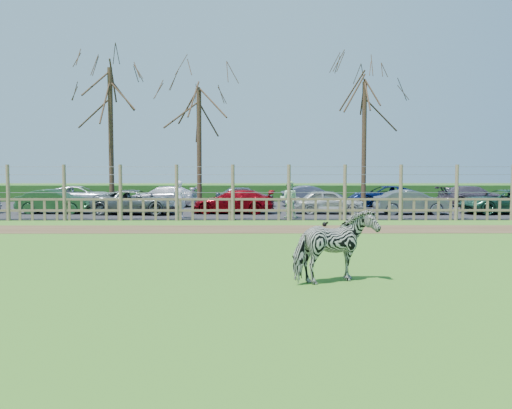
{
  "coord_description": "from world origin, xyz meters",
  "views": [
    {
      "loc": [
        0.88,
        -17.36,
        2.49
      ],
      "look_at": [
        1.0,
        2.5,
        1.1
      ],
      "focal_mm": 40.0,
      "sensor_mm": 36.0,
      "label": 1
    }
  ],
  "objects_px": {
    "car_9": "(163,196)",
    "car_13": "(473,196)",
    "visitor_a": "(179,199)",
    "car_4": "(329,202)",
    "tree_left": "(110,104)",
    "car_10": "(245,196)",
    "car_6": "(502,202)",
    "car_8": "(80,196)",
    "tree_mid": "(199,120)",
    "car_2": "(136,202)",
    "visitor_b": "(289,199)",
    "car_5": "(412,202)",
    "zebra": "(335,246)",
    "car_3": "(233,201)",
    "car_1": "(55,202)",
    "crow": "(325,224)",
    "car_12": "(384,196)",
    "car_11": "(312,196)",
    "tree_right": "(364,114)"
  },
  "relations": [
    {
      "from": "car_1",
      "to": "car_8",
      "type": "relative_size",
      "value": 0.84
    },
    {
      "from": "tree_left",
      "to": "car_10",
      "type": "distance_m",
      "value": 9.26
    },
    {
      "from": "car_5",
      "to": "car_8",
      "type": "height_order",
      "value": "same"
    },
    {
      "from": "car_1",
      "to": "car_9",
      "type": "height_order",
      "value": "same"
    },
    {
      "from": "tree_mid",
      "to": "car_13",
      "type": "xyz_separation_m",
      "value": [
        15.93,
        2.71,
        -4.23
      ]
    },
    {
      "from": "tree_left",
      "to": "car_10",
      "type": "height_order",
      "value": "tree_left"
    },
    {
      "from": "car_6",
      "to": "car_9",
      "type": "distance_m",
      "value": 18.45
    },
    {
      "from": "visitor_b",
      "to": "car_1",
      "type": "bearing_deg",
      "value": -2.75
    },
    {
      "from": "visitor_b",
      "to": "car_3",
      "type": "height_order",
      "value": "visitor_b"
    },
    {
      "from": "visitor_a",
      "to": "car_8",
      "type": "bearing_deg",
      "value": -30.94
    },
    {
      "from": "car_11",
      "to": "car_13",
      "type": "relative_size",
      "value": 0.88
    },
    {
      "from": "car_2",
      "to": "car_13",
      "type": "height_order",
      "value": "same"
    },
    {
      "from": "zebra",
      "to": "car_1",
      "type": "bearing_deg",
      "value": 6.69
    },
    {
      "from": "zebra",
      "to": "visitor_a",
      "type": "distance_m",
      "value": 15.19
    },
    {
      "from": "car_11",
      "to": "car_1",
      "type": "bearing_deg",
      "value": 107.23
    },
    {
      "from": "zebra",
      "to": "car_2",
      "type": "xyz_separation_m",
      "value": [
        -7.5,
        16.35,
        -0.13
      ]
    },
    {
      "from": "tree_mid",
      "to": "car_2",
      "type": "bearing_deg",
      "value": -137.47
    },
    {
      "from": "car_6",
      "to": "car_8",
      "type": "bearing_deg",
      "value": -108.61
    },
    {
      "from": "car_4",
      "to": "car_8",
      "type": "distance_m",
      "value": 15.0
    },
    {
      "from": "tree_left",
      "to": "visitor_a",
      "type": "xyz_separation_m",
      "value": [
        4.0,
        -3.69,
        -4.71
      ]
    },
    {
      "from": "tree_mid",
      "to": "car_11",
      "type": "xyz_separation_m",
      "value": [
        6.4,
        2.82,
        -4.23
      ]
    },
    {
      "from": "visitor_b",
      "to": "car_12",
      "type": "xyz_separation_m",
      "value": [
        6.11,
        7.43,
        -0.26
      ]
    },
    {
      "from": "car_4",
      "to": "car_12",
      "type": "distance_m",
      "value": 6.5
    },
    {
      "from": "visitor_a",
      "to": "car_4",
      "type": "bearing_deg",
      "value": -146.01
    },
    {
      "from": "car_1",
      "to": "car_3",
      "type": "relative_size",
      "value": 0.88
    },
    {
      "from": "crow",
      "to": "car_9",
      "type": "height_order",
      "value": "car_9"
    },
    {
      "from": "car_3",
      "to": "car_10",
      "type": "distance_m",
      "value": 4.91
    },
    {
      "from": "visitor_a",
      "to": "car_4",
      "type": "height_order",
      "value": "visitor_a"
    },
    {
      "from": "visitor_b",
      "to": "car_3",
      "type": "xyz_separation_m",
      "value": [
        -2.65,
        2.47,
        -0.26
      ]
    },
    {
      "from": "visitor_b",
      "to": "crow",
      "type": "relative_size",
      "value": 6.92
    },
    {
      "from": "crow",
      "to": "car_10",
      "type": "height_order",
      "value": "car_10"
    },
    {
      "from": "visitor_a",
      "to": "car_1",
      "type": "bearing_deg",
      "value": -3.88
    },
    {
      "from": "visitor_b",
      "to": "car_8",
      "type": "xyz_separation_m",
      "value": [
        -11.9,
        7.51,
        -0.26
      ]
    },
    {
      "from": "car_8",
      "to": "car_9",
      "type": "bearing_deg",
      "value": -98.85
    },
    {
      "from": "car_9",
      "to": "car_13",
      "type": "bearing_deg",
      "value": 98.11
    },
    {
      "from": "car_12",
      "to": "tree_mid",
      "type": "bearing_deg",
      "value": -77.46
    },
    {
      "from": "tree_left",
      "to": "car_13",
      "type": "bearing_deg",
      "value": 10.3
    },
    {
      "from": "crow",
      "to": "car_2",
      "type": "distance_m",
      "value": 10.23
    },
    {
      "from": "car_13",
      "to": "zebra",
      "type": "bearing_deg",
      "value": 144.48
    },
    {
      "from": "car_8",
      "to": "car_11",
      "type": "relative_size",
      "value": 1.19
    },
    {
      "from": "zebra",
      "to": "car_13",
      "type": "distance_m",
      "value": 24.49
    },
    {
      "from": "crow",
      "to": "car_8",
      "type": "height_order",
      "value": "car_8"
    },
    {
      "from": "visitor_b",
      "to": "car_1",
      "type": "xyz_separation_m",
      "value": [
        -11.64,
        2.48,
        -0.26
      ]
    },
    {
      "from": "zebra",
      "to": "car_9",
      "type": "height_order",
      "value": "zebra"
    },
    {
      "from": "tree_right",
      "to": "car_12",
      "type": "height_order",
      "value": "tree_right"
    },
    {
      "from": "tree_left",
      "to": "crow",
      "type": "height_order",
      "value": "tree_left"
    },
    {
      "from": "zebra",
      "to": "car_9",
      "type": "relative_size",
      "value": 0.44
    },
    {
      "from": "visitor_b",
      "to": "car_1",
      "type": "height_order",
      "value": "visitor_b"
    },
    {
      "from": "car_3",
      "to": "zebra",
      "type": "bearing_deg",
      "value": 13.29
    },
    {
      "from": "visitor_b",
      "to": "car_5",
      "type": "distance_m",
      "value": 6.5
    }
  ]
}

